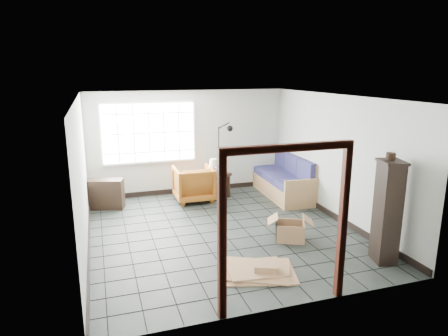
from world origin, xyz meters
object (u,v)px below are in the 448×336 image
object	(u,v)px
side_table	(216,177)
tall_shelf	(387,211)
armchair	(194,182)
futon_sofa	(284,181)

from	to	relation	value
side_table	tall_shelf	size ratio (longest dim) A/B	0.44
armchair	tall_shelf	xyz separation A→B (m)	(2.22, -4.05, 0.41)
side_table	futon_sofa	bearing A→B (deg)	-11.41
side_table	tall_shelf	bearing A→B (deg)	-68.47
side_table	tall_shelf	distance (m)	4.47
tall_shelf	futon_sofa	bearing A→B (deg)	103.44
armchair	tall_shelf	distance (m)	4.64
tall_shelf	armchair	bearing A→B (deg)	133.25
futon_sofa	side_table	size ratio (longest dim) A/B	3.12
armchair	side_table	distance (m)	0.60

